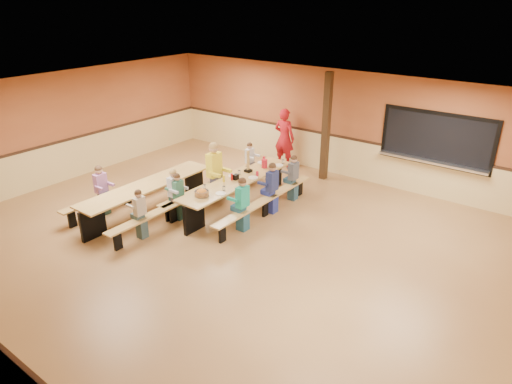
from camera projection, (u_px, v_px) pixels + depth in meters
The scene contains 23 objects.
ground at pixel (229, 241), 9.79m from camera, with size 12.00×12.00×0.00m, color brown.
room_envelope at pixel (229, 212), 9.52m from camera, with size 12.04×10.04×3.02m.
kitchen_pass_through at pixel (436, 142), 11.38m from camera, with size 2.78×0.28×1.38m.
structural_post at pixel (326, 128), 12.51m from camera, with size 0.18×0.18×3.00m, color black.
cafeteria_table_main at pixel (238, 188), 11.15m from camera, with size 1.91×3.70×0.74m.
cafeteria_table_second at pixel (148, 193), 10.87m from camera, with size 1.91×3.70×0.74m.
seated_child_white_left at pixel (175, 194), 10.60m from camera, with size 0.37×0.30×1.21m, color #BABAC0, non-canonical shape.
seated_adult_yellow at pixel (214, 171), 11.57m from camera, with size 0.49×0.40×1.47m, color yellow, non-canonical shape.
seated_child_grey_left at pixel (250, 162), 12.70m from camera, with size 0.32×0.26×1.12m, color silver, non-canonical shape.
seated_child_teal_right at pixel (243, 205), 10.03m from camera, with size 0.38×0.31×1.23m, color #1A987D, non-canonical shape.
seated_child_navy_right at pixel (272, 188), 10.85m from camera, with size 0.39×0.32×1.25m, color navy, non-canonical shape.
seated_child_char_right at pixel (293, 178), 11.55m from camera, with size 0.35×0.29×1.18m, color #45484F, non-canonical shape.
seated_child_purple_sec at pixel (102, 190), 10.78m from camera, with size 0.37×0.30×1.21m, color #9C5F96, non-canonical shape.
seated_child_green_sec at pixel (178, 197), 10.54m from camera, with size 0.33×0.27×1.13m, color #336C54, non-canonical shape.
seated_child_tan_sec at pixel (140, 214), 9.73m from camera, with size 0.32×0.26×1.11m, color #B2A48C, non-canonical shape.
standing_woman at pixel (284, 138), 13.67m from camera, with size 0.65×0.43×1.79m, color #A6131A.
punch_pitcher at pixel (264, 164), 11.76m from camera, with size 0.16×0.16×0.22m, color red.
chip_bowl at pixel (202, 193), 10.14m from camera, with size 0.32×0.32×0.15m, color orange, non-canonical shape.
napkin_dispenser at pixel (236, 177), 11.03m from camera, with size 0.10×0.14×0.13m, color black.
condiment_mustard at pixel (224, 178), 10.89m from camera, with size 0.06×0.06×0.17m, color yellow.
condiment_ketchup at pixel (232, 177), 10.99m from camera, with size 0.06×0.06×0.17m, color #B2140F.
table_paddle at pixel (248, 167), 11.48m from camera, with size 0.16×0.16×0.56m.
place_settings at pixel (238, 177), 11.04m from camera, with size 0.65×3.30×0.11m, color beige, non-canonical shape.
Camera 1 is at (5.61, -6.46, 4.91)m, focal length 32.00 mm.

